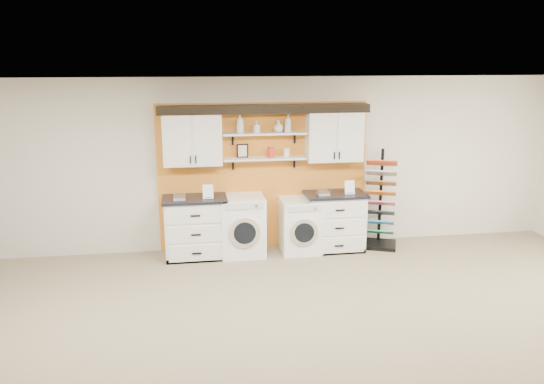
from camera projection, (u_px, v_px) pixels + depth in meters
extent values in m
plane|color=#817356|center=(321.00, 383.00, 5.16)|extent=(10.00, 10.00, 0.00)
plane|color=white|center=(328.00, 92.00, 4.47)|extent=(10.00, 10.00, 0.00)
plane|color=beige|center=(263.00, 164.00, 8.65)|extent=(10.00, 0.00, 10.00)
cube|color=orange|center=(263.00, 176.00, 8.66)|extent=(3.40, 0.07, 2.40)
cube|color=white|center=(192.00, 138.00, 8.17)|extent=(0.90, 0.34, 0.84)
cube|color=white|center=(178.00, 140.00, 7.97)|extent=(0.42, 0.01, 0.78)
cube|color=white|center=(207.00, 140.00, 8.03)|extent=(0.42, 0.01, 0.78)
cube|color=white|center=(334.00, 135.00, 8.51)|extent=(0.90, 0.34, 0.84)
cube|color=white|center=(324.00, 137.00, 8.31)|extent=(0.42, 0.01, 0.78)
cube|color=white|center=(351.00, 136.00, 8.37)|extent=(0.42, 0.01, 0.78)
cube|color=white|center=(265.00, 158.00, 8.42)|extent=(1.32, 0.28, 0.03)
cube|color=white|center=(265.00, 133.00, 8.33)|extent=(1.32, 0.28, 0.03)
cube|color=black|center=(264.00, 108.00, 8.25)|extent=(3.30, 0.40, 0.10)
cube|color=black|center=(266.00, 113.00, 8.08)|extent=(3.30, 0.04, 0.04)
cube|color=black|center=(242.00, 151.00, 8.39)|extent=(0.18, 0.02, 0.22)
cube|color=beige|center=(243.00, 151.00, 8.38)|extent=(0.14, 0.01, 0.18)
cylinder|color=red|center=(271.00, 152.00, 8.42)|extent=(0.11, 0.11, 0.16)
cylinder|color=silver|center=(286.00, 153.00, 8.46)|extent=(0.10, 0.10, 0.14)
cube|color=white|center=(196.00, 228.00, 8.37)|extent=(0.94, 0.60, 0.94)
cube|color=black|center=(197.00, 260.00, 8.22)|extent=(0.94, 0.06, 0.07)
cube|color=black|center=(195.00, 198.00, 8.25)|extent=(1.00, 0.66, 0.04)
cube|color=white|center=(195.00, 216.00, 8.00)|extent=(0.85, 0.02, 0.26)
cube|color=white|center=(196.00, 234.00, 8.08)|extent=(0.85, 0.02, 0.26)
cube|color=white|center=(197.00, 253.00, 8.15)|extent=(0.85, 0.02, 0.26)
cube|color=white|center=(334.00, 222.00, 8.71)|extent=(0.92, 0.60, 0.92)
cube|color=black|center=(338.00, 252.00, 8.56)|extent=(0.92, 0.06, 0.07)
cube|color=black|center=(335.00, 194.00, 8.59)|extent=(0.98, 0.66, 0.04)
cube|color=white|center=(340.00, 210.00, 8.35)|extent=(0.84, 0.02, 0.26)
cube|color=white|center=(339.00, 228.00, 8.42)|extent=(0.84, 0.02, 0.26)
cube|color=white|center=(339.00, 245.00, 8.49)|extent=(0.84, 0.02, 0.26)
cube|color=white|center=(242.00, 225.00, 8.48)|extent=(0.69, 0.66, 0.96)
cube|color=silver|center=(244.00, 206.00, 8.06)|extent=(0.59, 0.02, 0.10)
cylinder|color=silver|center=(245.00, 233.00, 8.16)|extent=(0.49, 0.05, 0.49)
cylinder|color=black|center=(245.00, 233.00, 8.14)|extent=(0.34, 0.03, 0.34)
cube|color=white|center=(300.00, 225.00, 8.63)|extent=(0.63, 0.66, 0.88)
cube|color=silver|center=(304.00, 209.00, 8.22)|extent=(0.54, 0.02, 0.09)
cylinder|color=silver|center=(304.00, 232.00, 8.31)|extent=(0.44, 0.05, 0.44)
cylinder|color=black|center=(304.00, 233.00, 8.29)|extent=(0.31, 0.03, 0.31)
cube|color=black|center=(378.00, 244.00, 8.93)|extent=(0.74, 0.68, 0.06)
cube|color=black|center=(381.00, 195.00, 8.90)|extent=(0.06, 0.06, 1.58)
cube|color=#289476|center=(378.00, 232.00, 8.90)|extent=(0.56, 0.45, 0.14)
cube|color=teal|center=(379.00, 222.00, 8.86)|extent=(0.56, 0.45, 0.14)
cube|color=black|center=(379.00, 213.00, 8.82)|extent=(0.56, 0.45, 0.14)
cube|color=pink|center=(380.00, 203.00, 8.78)|extent=(0.56, 0.45, 0.14)
cube|color=orange|center=(380.00, 193.00, 8.73)|extent=(0.56, 0.45, 0.14)
cube|color=olive|center=(381.00, 183.00, 8.69)|extent=(0.56, 0.45, 0.14)
cube|color=silver|center=(381.00, 173.00, 8.65)|extent=(0.56, 0.45, 0.14)
cube|color=#DF4F17|center=(382.00, 163.00, 8.61)|extent=(0.56, 0.45, 0.14)
imported|color=silver|center=(240.00, 123.00, 8.23)|extent=(0.16, 0.16, 0.30)
imported|color=silver|center=(256.00, 127.00, 8.28)|extent=(0.10, 0.11, 0.19)
imported|color=silver|center=(278.00, 126.00, 8.33)|extent=(0.21, 0.21, 0.19)
imported|color=silver|center=(288.00, 123.00, 8.34)|extent=(0.15, 0.15, 0.28)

